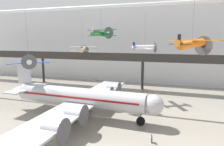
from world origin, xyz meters
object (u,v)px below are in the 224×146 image
at_px(suspended_plane_blue_trainer, 29,61).
at_px(suspended_plane_cream_biplane, 83,49).
at_px(airliner_silver_main, 79,97).
at_px(suspended_plane_white_twin, 144,47).
at_px(info_sign_pedestal, 152,139).
at_px(suspended_plane_orange_highwing, 192,44).
at_px(suspended_plane_green_biplane, 101,33).

bearing_deg(suspended_plane_blue_trainer, suspended_plane_cream_biplane, 130.67).
height_order(airliner_silver_main, suspended_plane_cream_biplane, suspended_plane_cream_biplane).
height_order(suspended_plane_white_twin, info_sign_pedestal, suspended_plane_white_twin).
height_order(airliner_silver_main, suspended_plane_orange_highwing, suspended_plane_orange_highwing).
bearing_deg(suspended_plane_white_twin, info_sign_pedestal, -106.45).
bearing_deg(suspended_plane_blue_trainer, info_sign_pedestal, 34.79).
bearing_deg(suspended_plane_cream_biplane, suspended_plane_blue_trainer, 154.90).
xyz_separation_m(suspended_plane_white_twin, info_sign_pedestal, (3.79, -17.49, -10.76)).
distance_m(suspended_plane_green_biplane, suspended_plane_orange_highwing, 18.39).
relative_size(suspended_plane_blue_trainer, info_sign_pedestal, 8.40).
bearing_deg(suspended_plane_green_biplane, suspended_plane_white_twin, -39.99).
bearing_deg(suspended_plane_blue_trainer, suspended_plane_white_twin, 81.31).
relative_size(suspended_plane_white_twin, suspended_plane_orange_highwing, 1.07).
relative_size(suspended_plane_blue_trainer, suspended_plane_white_twin, 1.25).
bearing_deg(suspended_plane_orange_highwing, airliner_silver_main, 120.76).
bearing_deg(info_sign_pedestal, airliner_silver_main, 145.74).
bearing_deg(suspended_plane_white_twin, airliner_silver_main, -153.90).
distance_m(airliner_silver_main, suspended_plane_orange_highwing, 19.10).
bearing_deg(suspended_plane_white_twin, suspended_plane_blue_trainer, -175.69).
bearing_deg(airliner_silver_main, info_sign_pedestal, -19.93).
relative_size(airliner_silver_main, suspended_plane_green_biplane, 4.87).
bearing_deg(suspended_plane_orange_highwing, suspended_plane_white_twin, 65.91).
distance_m(suspended_plane_green_biplane, info_sign_pedestal, 21.84).
xyz_separation_m(suspended_plane_green_biplane, suspended_plane_cream_biplane, (-8.63, 9.83, -3.60)).
relative_size(suspended_plane_green_biplane, suspended_plane_blue_trainer, 0.62).
distance_m(suspended_plane_blue_trainer, suspended_plane_white_twin, 22.32).
xyz_separation_m(suspended_plane_blue_trainer, suspended_plane_cream_biplane, (2.31, 17.24, 1.35)).
bearing_deg(airliner_silver_main, suspended_plane_cream_biplane, 114.82).
height_order(airliner_silver_main, suspended_plane_white_twin, suspended_plane_white_twin).
xyz_separation_m(airliner_silver_main, suspended_plane_orange_highwing, (16.79, -1.68, 8.93)).
bearing_deg(suspended_plane_white_twin, suspended_plane_cream_biplane, 133.80).
distance_m(suspended_plane_cream_biplane, suspended_plane_white_twin, 17.13).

